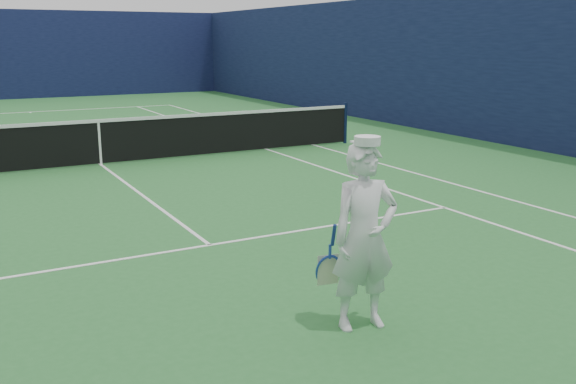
# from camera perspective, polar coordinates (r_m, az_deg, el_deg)

# --- Properties ---
(ground) EXTENTS (80.00, 80.00, 0.00)m
(ground) POSITION_cam_1_polar(r_m,az_deg,el_deg) (14.67, -16.27, 2.31)
(ground) COLOR #27682E
(ground) RESTS_ON ground
(court_markings) EXTENTS (11.03, 23.83, 0.01)m
(court_markings) POSITION_cam_1_polar(r_m,az_deg,el_deg) (14.67, -16.27, 2.33)
(court_markings) COLOR white
(court_markings) RESTS_ON ground
(windscreen_fence) EXTENTS (20.12, 36.12, 4.00)m
(windscreen_fence) POSITION_cam_1_polar(r_m,az_deg,el_deg) (14.43, -16.80, 10.12)
(windscreen_fence) COLOR #10163D
(windscreen_fence) RESTS_ON ground
(tennis_net) EXTENTS (12.88, 0.09, 1.07)m
(tennis_net) POSITION_cam_1_polar(r_m,az_deg,el_deg) (14.57, -16.41, 4.45)
(tennis_net) COLOR #141E4C
(tennis_net) RESTS_ON ground
(tennis_player) EXTENTS (0.75, 0.58, 1.85)m
(tennis_player) POSITION_cam_1_polar(r_m,az_deg,el_deg) (6.04, 6.81, -3.96)
(tennis_player) COLOR white
(tennis_player) RESTS_ON ground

